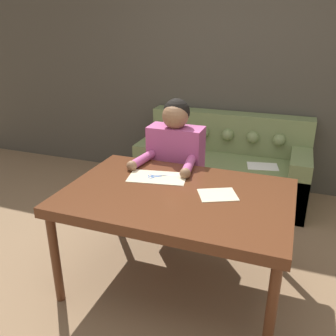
{
  "coord_description": "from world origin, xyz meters",
  "views": [
    {
      "loc": [
        0.59,
        -1.97,
        1.76
      ],
      "look_at": [
        -0.2,
        0.19,
        0.83
      ],
      "focal_mm": 38.0,
      "sensor_mm": 36.0,
      "label": 1
    }
  ],
  "objects_px": {
    "couch": "(223,168)",
    "scissors": "(159,176)",
    "person": "(175,167)",
    "dining_table": "(177,201)"
  },
  "relations": [
    {
      "from": "couch",
      "to": "scissors",
      "type": "distance_m",
      "value": 1.45
    },
    {
      "from": "person",
      "to": "scissors",
      "type": "bearing_deg",
      "value": -86.8
    },
    {
      "from": "scissors",
      "to": "person",
      "type": "bearing_deg",
      "value": 93.2
    },
    {
      "from": "dining_table",
      "to": "person",
      "type": "height_order",
      "value": "person"
    },
    {
      "from": "scissors",
      "to": "dining_table",
      "type": "bearing_deg",
      "value": -43.88
    },
    {
      "from": "couch",
      "to": "scissors",
      "type": "height_order",
      "value": "couch"
    },
    {
      "from": "scissors",
      "to": "couch",
      "type": "bearing_deg",
      "value": 81.06
    },
    {
      "from": "couch",
      "to": "scissors",
      "type": "xyz_separation_m",
      "value": [
        -0.22,
        -1.37,
        0.42
      ]
    },
    {
      "from": "dining_table",
      "to": "person",
      "type": "bearing_deg",
      "value": 109.84
    },
    {
      "from": "couch",
      "to": "dining_table",
      "type": "bearing_deg",
      "value": -90.23
    }
  ]
}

